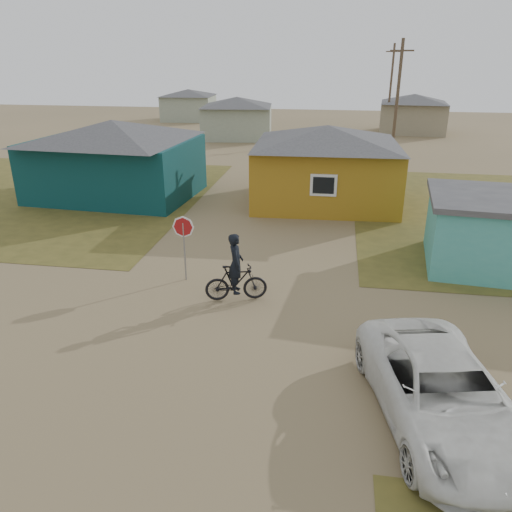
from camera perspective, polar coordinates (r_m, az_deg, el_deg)
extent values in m
plane|color=olive|center=(13.60, -5.03, -9.64)|extent=(120.00, 120.00, 0.00)
cube|color=brown|center=(30.40, -25.34, 6.43)|extent=(20.00, 18.00, 0.00)
cube|color=#093133|center=(27.80, -15.71, 9.62)|extent=(8.40, 6.54, 3.00)
pyramid|color=#3B3B3E|center=(27.47, -16.15, 13.69)|extent=(8.93, 7.08, 1.00)
cube|color=#9F7218|center=(25.81, 7.94, 9.31)|extent=(7.21, 6.24, 3.00)
pyramid|color=#3B3B3E|center=(25.45, 8.18, 13.59)|extent=(7.72, 6.76, 0.90)
cube|color=silver|center=(22.83, 7.72, 8.02)|extent=(1.20, 0.06, 1.00)
cube|color=black|center=(22.80, 7.72, 8.00)|extent=(0.95, 0.04, 0.75)
cube|color=#949E88|center=(46.42, -2.17, 15.03)|extent=(6.49, 5.60, 2.80)
pyramid|color=#3B3B3E|center=(46.23, -2.20, 17.24)|extent=(7.04, 6.15, 0.80)
cube|color=gray|center=(51.98, 17.44, 14.84)|extent=(6.41, 5.50, 2.80)
pyramid|color=#3B3B3E|center=(51.81, 17.67, 16.81)|extent=(6.95, 6.05, 0.80)
cube|color=#949E88|center=(59.93, -7.68, 16.42)|extent=(5.75, 5.28, 2.70)
pyramid|color=#3B3B3E|center=(59.79, -7.77, 18.04)|extent=(6.28, 5.81, 0.70)
cylinder|color=brown|center=(33.51, 15.74, 15.98)|extent=(0.20, 0.20, 8.00)
cube|color=brown|center=(33.37, 16.36, 21.60)|extent=(1.40, 0.10, 0.10)
cylinder|color=brown|center=(49.49, 15.09, 17.80)|extent=(0.20, 0.20, 8.00)
cube|color=brown|center=(49.39, 15.50, 21.60)|extent=(1.40, 0.10, 0.10)
cylinder|color=gray|center=(16.79, -8.16, 0.49)|extent=(0.06, 0.06, 2.03)
imported|color=black|center=(15.43, -2.28, -3.06)|extent=(2.00, 1.03, 1.16)
imported|color=black|center=(15.17, -2.32, -0.84)|extent=(0.62, 0.79, 1.90)
imported|color=silver|center=(11.19, 20.54, -14.41)|extent=(3.55, 5.76, 1.49)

